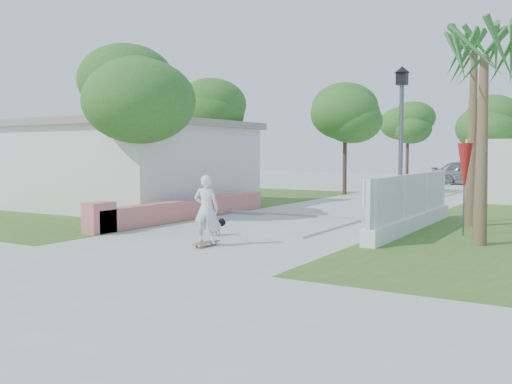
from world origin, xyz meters
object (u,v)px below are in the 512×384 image
Objects in this scene: street_lamp at (401,140)px; skateboarder at (209,211)px; parked_car at (470,173)px; patio_umbrella at (465,168)px; bollard at (364,192)px; dog at (215,226)px.

street_lamp is 2.19× the size of skateboarder.
street_lamp is 0.95× the size of parked_car.
street_lamp is 2.27m from patio_umbrella.
street_lamp is 4.07× the size of bollard.
skateboarder is at bearing -42.13° from dog.
skateboarder is 26.63m from parked_car.
patio_umbrella is (1.90, -1.00, -0.74)m from street_lamp.
dog is at bearing -149.81° from patio_umbrella.
street_lamp is at bearing 152.24° from patio_umbrella.
skateboarder is 0.43× the size of parked_car.
street_lamp is 1.93× the size of patio_umbrella.
skateboarder reaches higher than dog.
street_lamp is at bearing -143.88° from skateboarder.
parked_car is (-2.08, 21.66, -1.63)m from street_lamp.
street_lamp is at bearing 72.01° from dog.
skateboarder is 1.07m from dog.
patio_umbrella is at bearing -50.09° from bollard.
parked_car reaches higher than skateboarder.
parked_car is (1.34, 25.75, 0.56)m from dog.
street_lamp reaches higher than parked_car.
bollard is 1.79× the size of dog.
street_lamp reaches higher than dog.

